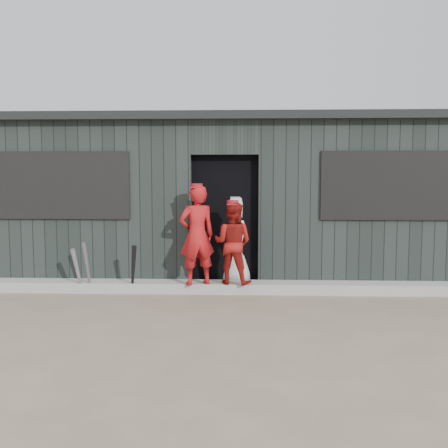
{
  "coord_description": "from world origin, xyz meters",
  "views": [
    {
      "loc": [
        0.27,
        -5.32,
        1.66
      ],
      "look_at": [
        0.0,
        1.8,
        1.0
      ],
      "focal_mm": 40.0,
      "sensor_mm": 36.0,
      "label": 1
    }
  ],
  "objects_px": {
    "player_red_left": "(197,235)",
    "dugout": "(228,199)",
    "bat_right": "(133,270)",
    "player_red_right": "(233,243)",
    "player_grey_back": "(236,241)",
    "bat_left": "(78,271)",
    "bat_mid": "(87,268)"
  },
  "relations": [
    {
      "from": "bat_right",
      "to": "dugout",
      "type": "xyz_separation_m",
      "value": [
        1.28,
        1.9,
        0.92
      ]
    },
    {
      "from": "bat_mid",
      "to": "bat_right",
      "type": "xyz_separation_m",
      "value": [
        0.66,
        -0.02,
        -0.02
      ]
    },
    {
      "from": "player_red_left",
      "to": "player_red_right",
      "type": "distance_m",
      "value": 0.52
    },
    {
      "from": "bat_right",
      "to": "player_red_left",
      "type": "relative_size",
      "value": 0.53
    },
    {
      "from": "dugout",
      "to": "player_grey_back",
      "type": "bearing_deg",
      "value": -82.63
    },
    {
      "from": "bat_right",
      "to": "player_red_right",
      "type": "relative_size",
      "value": 0.64
    },
    {
      "from": "bat_mid",
      "to": "player_red_right",
      "type": "relative_size",
      "value": 0.66
    },
    {
      "from": "bat_left",
      "to": "player_red_right",
      "type": "bearing_deg",
      "value": 3.7
    },
    {
      "from": "player_grey_back",
      "to": "bat_left",
      "type": "bearing_deg",
      "value": 32.89
    },
    {
      "from": "bat_mid",
      "to": "bat_right",
      "type": "relative_size",
      "value": 1.03
    },
    {
      "from": "bat_mid",
      "to": "dugout",
      "type": "bearing_deg",
      "value": 43.95
    },
    {
      "from": "bat_left",
      "to": "bat_mid",
      "type": "xyz_separation_m",
      "value": [
        0.13,
        0.04,
        0.04
      ]
    },
    {
      "from": "dugout",
      "to": "player_red_right",
      "type": "bearing_deg",
      "value": -85.92
    },
    {
      "from": "player_red_left",
      "to": "bat_mid",
      "type": "bearing_deg",
      "value": -21.08
    },
    {
      "from": "bat_right",
      "to": "player_grey_back",
      "type": "distance_m",
      "value": 1.63
    },
    {
      "from": "player_grey_back",
      "to": "dugout",
      "type": "bearing_deg",
      "value": -66.59
    },
    {
      "from": "player_red_right",
      "to": "player_grey_back",
      "type": "relative_size",
      "value": 0.84
    },
    {
      "from": "player_red_left",
      "to": "bat_right",
      "type": "bearing_deg",
      "value": -18.92
    },
    {
      "from": "bat_right",
      "to": "player_red_right",
      "type": "height_order",
      "value": "player_red_right"
    },
    {
      "from": "bat_mid",
      "to": "player_red_left",
      "type": "xyz_separation_m",
      "value": [
        1.57,
        0.03,
        0.47
      ]
    },
    {
      "from": "player_red_right",
      "to": "dugout",
      "type": "height_order",
      "value": "dugout"
    },
    {
      "from": "player_grey_back",
      "to": "bat_right",
      "type": "bearing_deg",
      "value": 40.74
    },
    {
      "from": "player_red_left",
      "to": "dugout",
      "type": "relative_size",
      "value": 0.17
    },
    {
      "from": "player_red_right",
      "to": "player_grey_back",
      "type": "distance_m",
      "value": 0.54
    },
    {
      "from": "bat_mid",
      "to": "player_red_left",
      "type": "bearing_deg",
      "value": 1.06
    },
    {
      "from": "player_red_right",
      "to": "dugout",
      "type": "bearing_deg",
      "value": -69.42
    },
    {
      "from": "bat_right",
      "to": "dugout",
      "type": "relative_size",
      "value": 0.09
    },
    {
      "from": "bat_left",
      "to": "dugout",
      "type": "height_order",
      "value": "dugout"
    },
    {
      "from": "bat_right",
      "to": "player_grey_back",
      "type": "bearing_deg",
      "value": 24.7
    },
    {
      "from": "bat_right",
      "to": "dugout",
      "type": "height_order",
      "value": "dugout"
    },
    {
      "from": "player_red_left",
      "to": "dugout",
      "type": "bearing_deg",
      "value": -123.7
    },
    {
      "from": "bat_right",
      "to": "player_red_right",
      "type": "bearing_deg",
      "value": 5.22
    }
  ]
}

